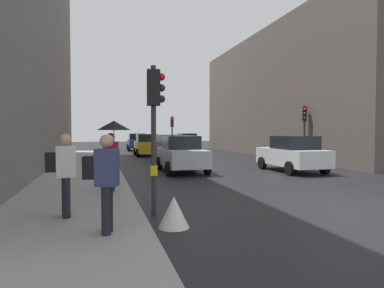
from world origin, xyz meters
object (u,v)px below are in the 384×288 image
(traffic_light_far_median, at_px, (172,128))
(pedestrian_with_umbrella, at_px, (113,136))
(pedestrian_with_black_backpack, at_px, (63,170))
(traffic_light_near_left, at_px, (155,112))
(car_silver_hatchback, at_px, (181,154))
(car_white_compact, at_px, (292,154))
(car_dark_suv, at_px, (187,142))
(traffic_light_mid_street, at_px, (304,124))
(car_yellow_taxi, at_px, (147,145))
(car_red_sedan, at_px, (170,148))
(car_blue_van, at_px, (137,142))
(pedestrian_with_grey_backpack, at_px, (104,177))
(warning_sign_triangle, at_px, (174,212))

(traffic_light_far_median, height_order, pedestrian_with_umbrella, traffic_light_far_median)
(pedestrian_with_umbrella, bearing_deg, pedestrian_with_black_backpack, -111.63)
(traffic_light_near_left, xyz_separation_m, car_silver_hatchback, (2.62, 8.17, -1.56))
(car_white_compact, distance_m, car_dark_suv, 20.60)
(traffic_light_mid_street, bearing_deg, traffic_light_near_left, -136.73)
(car_yellow_taxi, height_order, car_red_sedan, same)
(traffic_light_far_median, relative_size, pedestrian_with_black_backpack, 1.89)
(traffic_light_far_median, height_order, car_dark_suv, traffic_light_far_median)
(car_yellow_taxi, relative_size, car_blue_van, 1.00)
(car_silver_hatchback, bearing_deg, traffic_light_far_median, 79.88)
(car_silver_hatchback, height_order, pedestrian_with_umbrella, pedestrian_with_umbrella)
(traffic_light_mid_street, relative_size, car_blue_van, 0.84)
(traffic_light_far_median, distance_m, car_dark_suv, 6.23)
(pedestrian_with_black_backpack, bearing_deg, car_red_sedan, 69.80)
(traffic_light_far_median, xyz_separation_m, pedestrian_with_black_backpack, (-7.08, -22.34, -1.15))
(car_blue_van, bearing_deg, car_silver_hatchback, -89.72)
(pedestrian_with_black_backpack, bearing_deg, car_dark_suv, 70.52)
(car_yellow_taxi, distance_m, pedestrian_with_black_backpack, 20.69)
(car_dark_suv, relative_size, car_yellow_taxi, 1.00)
(traffic_light_mid_street, distance_m, traffic_light_far_median, 13.06)
(car_yellow_taxi, relative_size, car_red_sedan, 1.00)
(car_white_compact, xyz_separation_m, pedestrian_with_grey_backpack, (-9.06, -8.55, 0.29))
(traffic_light_near_left, relative_size, traffic_light_mid_street, 0.99)
(pedestrian_with_grey_backpack, relative_size, warning_sign_triangle, 2.72)
(car_yellow_taxi, distance_m, warning_sign_triangle, 21.15)
(car_white_compact, distance_m, pedestrian_with_umbrella, 9.79)
(traffic_light_near_left, relative_size, car_yellow_taxi, 0.83)
(traffic_light_near_left, distance_m, pedestrian_with_grey_backpack, 2.51)
(traffic_light_mid_street, height_order, pedestrian_with_black_backpack, traffic_light_mid_street)
(traffic_light_mid_street, xyz_separation_m, car_red_sedan, (-7.63, 3.61, -1.58))
(pedestrian_with_umbrella, bearing_deg, traffic_light_near_left, -70.36)
(pedestrian_with_umbrella, xyz_separation_m, pedestrian_with_grey_backpack, (-0.32, -4.26, -0.68))
(traffic_light_far_median, bearing_deg, car_silver_hatchback, -100.12)
(car_blue_van, height_order, car_silver_hatchback, same)
(car_dark_suv, bearing_deg, traffic_light_mid_street, -79.89)
(car_dark_suv, bearing_deg, traffic_light_near_left, -105.94)
(traffic_light_near_left, distance_m, car_silver_hatchback, 8.72)
(pedestrian_with_black_backpack, distance_m, warning_sign_triangle, 2.49)
(traffic_light_near_left, relative_size, pedestrian_with_umbrella, 1.65)
(car_blue_van, xyz_separation_m, car_silver_hatchback, (0.09, -19.28, 0.00))
(car_white_compact, height_order, pedestrian_with_black_backpack, pedestrian_with_black_backpack)
(traffic_light_near_left, bearing_deg, warning_sign_triangle, -81.11)
(traffic_light_near_left, bearing_deg, car_white_compact, 40.55)
(pedestrian_with_umbrella, distance_m, pedestrian_with_black_backpack, 3.15)
(traffic_light_near_left, height_order, traffic_light_mid_street, traffic_light_mid_street)
(traffic_light_mid_street, bearing_deg, car_silver_hatchback, -166.03)
(car_blue_van, xyz_separation_m, pedestrian_with_black_backpack, (-4.53, -27.86, 0.29))
(car_dark_suv, distance_m, pedestrian_with_umbrella, 26.37)
(car_red_sedan, height_order, warning_sign_triangle, car_red_sedan)
(car_yellow_taxi, bearing_deg, car_red_sedan, -83.20)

